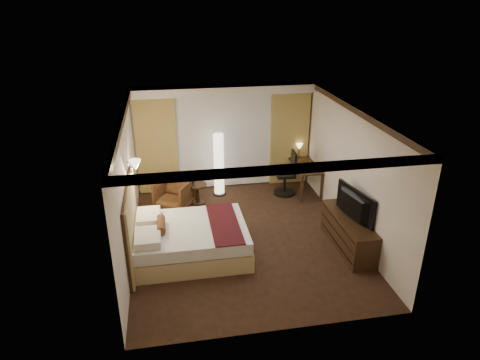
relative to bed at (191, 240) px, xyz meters
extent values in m
cube|color=black|center=(1.11, 0.42, -0.32)|extent=(4.50, 5.50, 0.01)
cube|color=white|center=(1.11, 0.42, 2.38)|extent=(4.50, 5.50, 0.01)
cube|color=beige|center=(1.11, 3.17, 1.03)|extent=(4.50, 0.02, 2.70)
cube|color=beige|center=(-1.14, 0.42, 1.03)|extent=(0.02, 5.50, 2.70)
cube|color=beige|center=(3.36, 0.42, 1.03)|extent=(0.02, 5.50, 2.70)
cube|color=white|center=(1.11, 2.92, 2.28)|extent=(4.50, 0.50, 0.20)
cube|color=silver|center=(1.11, 3.09, 0.93)|extent=(2.48, 0.04, 2.45)
cube|color=tan|center=(-0.59, 3.03, 0.93)|extent=(1.00, 0.14, 2.45)
cube|color=tan|center=(2.81, 3.03, 0.93)|extent=(1.00, 0.14, 2.45)
imported|color=#472E15|center=(-0.27, 2.05, 0.07)|extent=(1.00, 0.98, 0.77)
imported|color=black|center=(3.08, -0.30, 0.69)|extent=(0.88, 1.26, 0.15)
camera|label=1|loc=(-0.33, -7.19, 4.41)|focal=32.00mm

